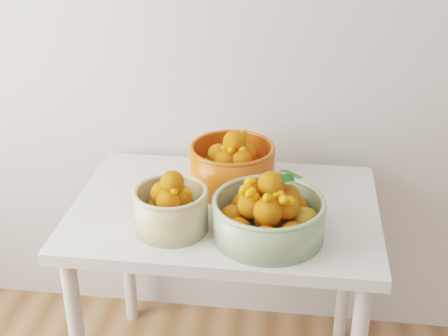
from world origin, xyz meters
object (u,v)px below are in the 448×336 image
(table, at_px, (225,230))
(bowl_cream, at_px, (171,208))
(bowl_orange, at_px, (233,165))
(bowl_green, at_px, (269,214))

(table, relative_size, bowl_cream, 3.65)
(bowl_orange, bearing_deg, bowl_cream, -117.07)
(table, bearing_deg, bowl_orange, 86.55)
(bowl_green, bearing_deg, table, 133.36)
(bowl_cream, distance_m, bowl_orange, 0.33)
(table, height_order, bowl_green, bowl_green)
(table, height_order, bowl_cream, bowl_cream)
(bowl_orange, bearing_deg, table, -93.45)
(bowl_cream, bearing_deg, table, 48.37)
(bowl_cream, height_order, bowl_orange, bowl_orange)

